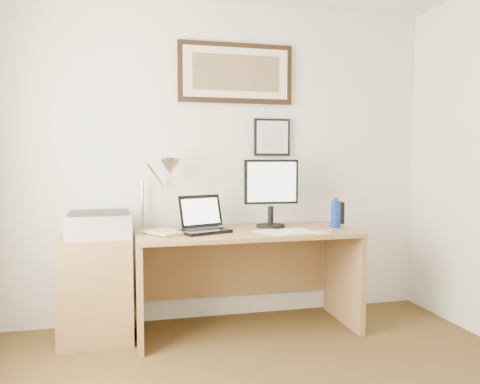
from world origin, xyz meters
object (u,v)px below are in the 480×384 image
object	(u,v)px
book	(153,234)
printer	(100,224)
side_cabinet	(96,289)
desk	(244,259)
laptop	(203,224)
lcd_monitor	(271,190)
water_bottle	(335,214)

from	to	relation	value
book	printer	xyz separation A→B (m)	(-0.36, 0.17, 0.06)
side_cabinet	printer	world-z (taller)	printer
book	desk	distance (m)	0.75
side_cabinet	laptop	world-z (taller)	laptop
book	lcd_monitor	xyz separation A→B (m)	(0.90, 0.20, 0.28)
book	desk	xyz separation A→B (m)	(0.68, 0.17, -0.25)
side_cabinet	desk	size ratio (longest dim) A/B	0.46
book	printer	world-z (taller)	printer
lcd_monitor	water_bottle	bearing A→B (deg)	-16.37
desk	printer	size ratio (longest dim) A/B	3.64
water_bottle	lcd_monitor	xyz separation A→B (m)	(-0.47, 0.14, 0.19)
side_cabinet	printer	xyz separation A→B (m)	(0.03, 0.03, 0.45)
laptop	lcd_monitor	xyz separation A→B (m)	(0.55, 0.10, 0.23)
water_bottle	desk	bearing A→B (deg)	170.51
laptop	printer	world-z (taller)	laptop
side_cabinet	desk	distance (m)	1.08
book	water_bottle	bearing A→B (deg)	2.41
book	laptop	world-z (taller)	laptop
laptop	lcd_monitor	distance (m)	0.60
book	printer	distance (m)	0.40
water_bottle	laptop	bearing A→B (deg)	177.60
side_cabinet	water_bottle	size ratio (longest dim) A/B	3.53
side_cabinet	laptop	distance (m)	0.87
laptop	water_bottle	bearing A→B (deg)	-2.40
lcd_monitor	printer	bearing A→B (deg)	-178.72
book	desk	bearing A→B (deg)	14.27
desk	printer	xyz separation A→B (m)	(-1.04, -0.01, 0.30)
desk	side_cabinet	bearing A→B (deg)	-178.11
desk	book	bearing A→B (deg)	-165.73
water_bottle	book	world-z (taller)	water_bottle
book	printer	bearing A→B (deg)	154.88
water_bottle	desk	size ratio (longest dim) A/B	0.13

